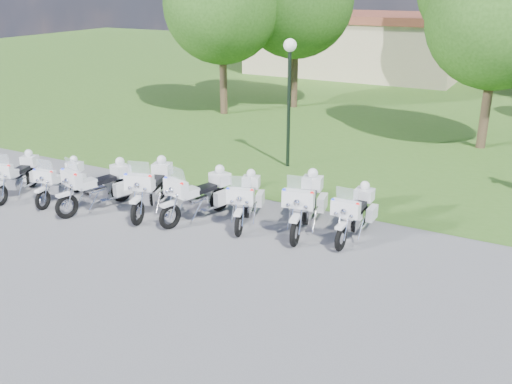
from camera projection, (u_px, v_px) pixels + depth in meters
The scene contains 13 objects.
ground at pixel (220, 238), 14.62m from camera, with size 100.00×100.00×0.00m, color #5D5D62.
grass_lawn at pixel (439, 82), 36.88m from camera, with size 100.00×48.00×0.01m, color #3A6520.
motorcycle_0 at pixel (18, 175), 17.42m from camera, with size 1.14×2.19×1.51m.
motorcycle_1 at pixel (62, 180), 17.03m from camera, with size 0.89×2.13×1.44m.
motorcycle_2 at pixel (98, 185), 16.33m from camera, with size 1.22×2.43×1.67m.
motorcycle_3 at pixel (152, 187), 16.17m from camera, with size 1.27×2.50×1.72m.
motorcycle_4 at pixel (199, 194), 15.65m from camera, with size 1.23×2.43×1.67m.
motorcycle_5 at pixel (246, 199), 15.42m from camera, with size 1.21×2.24×1.56m.
motorcycle_6 at pixel (305, 203), 14.94m from camera, with size 1.16×2.59×1.75m.
motorcycle_7 at pixel (355, 213), 14.55m from camera, with size 0.76×2.32×1.56m.
lamp_post at pixel (289, 72), 19.13m from camera, with size 0.44×0.44×4.42m.
tree_2 at pixel (499, 3), 20.67m from camera, with size 6.16×5.26×8.21m.
building_west at pixel (358, 43), 39.65m from camera, with size 14.56×8.32×4.10m.
Camera 1 is at (7.12, -11.25, 6.23)m, focal length 40.00 mm.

